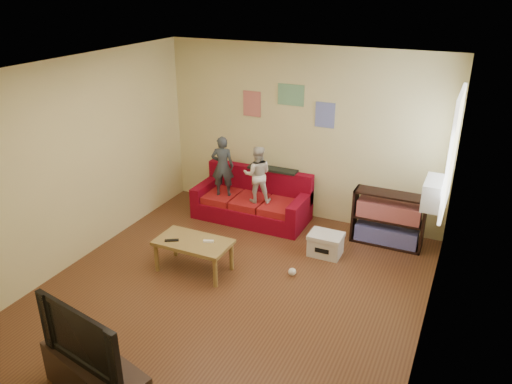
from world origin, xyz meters
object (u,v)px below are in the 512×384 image
at_px(sofa, 253,202).
at_px(tv_stand, 96,378).
at_px(child_b, 257,174).
at_px(bookshelf, 388,222).
at_px(file_box, 326,244).
at_px(television, 89,333).
at_px(child_a, 223,166).
at_px(coffee_table, 193,245).

height_order(sofa, tv_stand, sofa).
bearing_deg(child_b, bookshelf, 161.09).
relative_size(file_box, tv_stand, 0.40).
relative_size(sofa, tv_stand, 1.54).
xyz_separation_m(sofa, bookshelf, (2.13, 0.01, 0.09)).
relative_size(bookshelf, file_box, 2.17).
distance_m(sofa, television, 4.06).
distance_m(bookshelf, tv_stand, 4.43).
relative_size(sofa, file_box, 3.88).
xyz_separation_m(child_a, child_b, (0.60, 0.00, -0.04)).
bearing_deg(television, child_b, 103.15).
height_order(child_a, file_box, child_a).
distance_m(sofa, tv_stand, 4.04).
relative_size(bookshelf, tv_stand, 0.86).
relative_size(child_b, tv_stand, 0.76).
distance_m(coffee_table, bookshelf, 2.80).
xyz_separation_m(child_b, tv_stand, (0.16, -3.86, -0.60)).
bearing_deg(file_box, tv_stand, -108.35).
relative_size(child_a, child_b, 1.09).
xyz_separation_m(child_b, bookshelf, (1.98, 0.17, -0.46)).
relative_size(child_b, television, 0.86).
distance_m(bookshelf, file_box, 0.99).
bearing_deg(child_a, child_b, 160.81).
relative_size(child_b, coffee_table, 0.91).
distance_m(child_b, file_box, 1.52).
distance_m(child_a, tv_stand, 3.99).
height_order(sofa, child_a, child_a).
distance_m(child_a, file_box, 2.06).
distance_m(sofa, child_b, 0.60).
distance_m(child_a, television, 3.94).
distance_m(sofa, coffee_table, 1.78).
bearing_deg(child_a, television, 81.89).
height_order(coffee_table, bookshelf, bookshelf).
xyz_separation_m(child_a, television, (0.76, -3.86, -0.13)).
relative_size(sofa, coffee_table, 1.84).
relative_size(bookshelf, television, 0.97).
bearing_deg(tv_stand, television, 0.00).
xyz_separation_m(bookshelf, tv_stand, (-1.83, -4.03, -0.14)).
bearing_deg(coffee_table, bookshelf, 39.48).
xyz_separation_m(file_box, tv_stand, (-1.12, -3.37, 0.06)).
height_order(tv_stand, television, television).
bearing_deg(file_box, television, -108.35).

